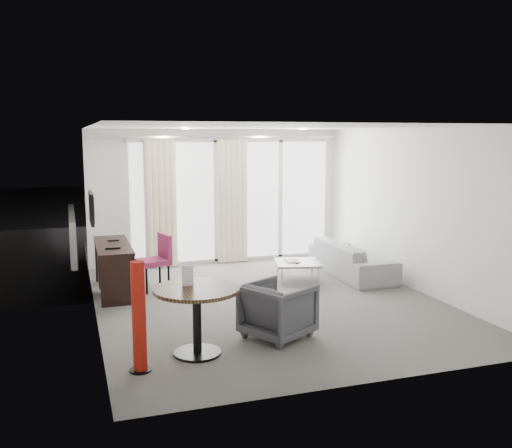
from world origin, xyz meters
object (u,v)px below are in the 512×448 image
object	(u,v)px
tub_armchair	(278,310)
sofa	(352,259)
rattan_chair_b	(271,227)
desk_chair	(153,262)
round_table	(197,321)
coffee_table	(297,271)
rattan_chair_a	(252,226)
red_lamp	(139,317)
desk	(114,268)

from	to	relation	value
tub_armchair	sofa	size ratio (longest dim) A/B	0.37
sofa	rattan_chair_b	size ratio (longest dim) A/B	2.51
desk_chair	rattan_chair_b	world-z (taller)	desk_chair
round_table	coffee_table	distance (m)	3.61
round_table	coffee_table	bearing A→B (deg)	49.18
desk_chair	sofa	bearing A→B (deg)	-15.32
coffee_table	rattan_chair_a	xyz separation A→B (m)	(0.25, 3.33, 0.28)
round_table	rattan_chair_a	distance (m)	6.59
coffee_table	rattan_chair_a	bearing A→B (deg)	85.66
desk_chair	red_lamp	size ratio (longest dim) A/B	0.76
round_table	rattan_chair_a	bearing A→B (deg)	66.70
red_lamp	coffee_table	world-z (taller)	red_lamp
red_lamp	coffee_table	size ratio (longest dim) A/B	1.60
sofa	rattan_chair_b	xyz separation A→B (m)	(-0.37, 3.24, 0.11)
rattan_chair_b	sofa	bearing A→B (deg)	-100.94
desk	round_table	size ratio (longest dim) A/B	1.69
sofa	rattan_chair_b	world-z (taller)	rattan_chair_b
desk_chair	rattan_chair_a	xyz separation A→B (m)	(2.69, 3.14, -0.01)
coffee_table	sofa	size ratio (longest dim) A/B	0.37
red_lamp	coffee_table	xyz separation A→B (m)	(3.03, 3.00, -0.43)
desk_chair	round_table	world-z (taller)	desk_chair
red_lamp	rattan_chair_a	size ratio (longest dim) A/B	1.34
red_lamp	desk_chair	bearing A→B (deg)	79.40
desk	tub_armchair	world-z (taller)	desk
desk	desk_chair	world-z (taller)	desk_chair
rattan_chair_a	round_table	bearing A→B (deg)	-127.49
red_lamp	coffee_table	distance (m)	4.29
desk	red_lamp	size ratio (longest dim) A/B	1.39
coffee_table	rattan_chair_a	world-z (taller)	rattan_chair_a
desk	desk_chair	size ratio (longest dim) A/B	1.82
tub_armchair	coffee_table	world-z (taller)	tub_armchair
sofa	coffee_table	bearing A→B (deg)	93.84
desk	rattan_chair_b	world-z (taller)	rattan_chair_b
red_lamp	rattan_chair_a	xyz separation A→B (m)	(3.29, 6.33, -0.15)
desk_chair	round_table	size ratio (longest dim) A/B	0.93
red_lamp	desk	bearing A→B (deg)	90.31
desk_chair	red_lamp	world-z (taller)	red_lamp
desk_chair	desk	bearing A→B (deg)	162.00
desk	red_lamp	world-z (taller)	red_lamp
desk	round_table	xyz separation A→B (m)	(0.70, -2.97, 0.00)
tub_armchair	rattan_chair_b	world-z (taller)	rattan_chair_b
rattan_chair_a	rattan_chair_b	distance (m)	0.45
rattan_chair_a	desk	bearing A→B (deg)	-151.16
rattan_chair_a	sofa	bearing A→B (deg)	-90.00
desk	tub_armchair	xyz separation A→B (m)	(1.77, -2.74, -0.04)
round_table	sofa	bearing A→B (deg)	39.20
red_lamp	rattan_chair_b	distance (m)	7.34
desk	desk_chair	distance (m)	0.62
coffee_table	sofa	distance (m)	1.09
desk	coffee_table	size ratio (longest dim) A/B	2.23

